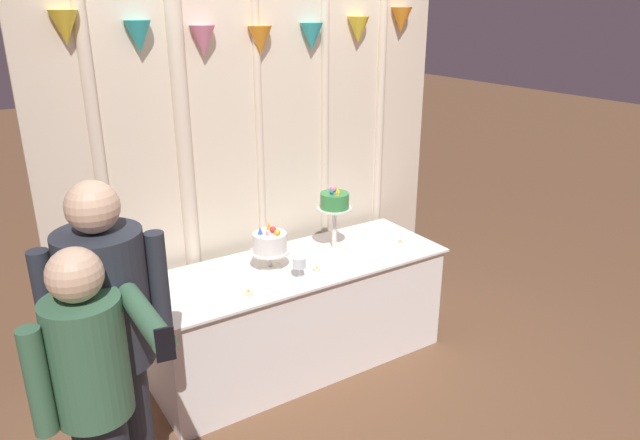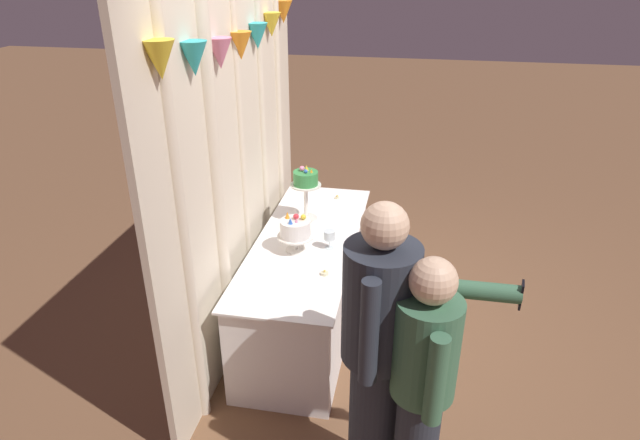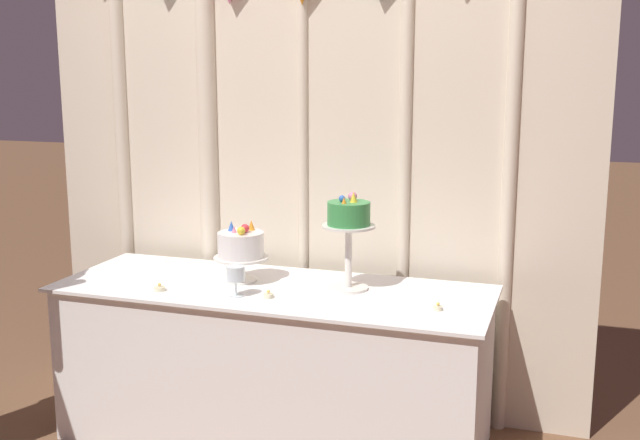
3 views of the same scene
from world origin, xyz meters
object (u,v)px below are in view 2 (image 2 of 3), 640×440
Objects in this scene: cake_display_nearleft at (295,229)px; tealight_near_left at (329,237)px; guest_man_dark_suit at (378,345)px; tealight_far_left at (325,273)px; guest_girl_blue_dress at (424,382)px; cake_table at (307,282)px; tealight_near_right at (338,198)px; cake_display_nearright at (306,183)px; wine_glass at (329,236)px.

tealight_near_left is (0.21, -0.20, -0.15)m from cake_display_nearleft.
tealight_far_left is at bearing 26.00° from guest_man_dark_suit.
guest_girl_blue_dress reaches higher than tealight_far_left.
cake_table is 0.55m from cake_display_nearleft.
tealight_far_left is at bearing 33.20° from guest_girl_blue_dress.
tealight_far_left is 1.20m from tealight_near_right.
cake_display_nearleft reaches higher than cake_table.
cake_display_nearleft is 0.19× the size of guest_girl_blue_dress.
cake_table is 38.88× the size of tealight_far_left.
tealight_near_right is (1.20, 0.11, 0.00)m from tealight_far_left.
guest_man_dark_suit is (-0.83, -0.41, 0.15)m from tealight_far_left.
guest_girl_blue_dress is at bearing -144.55° from cake_display_nearleft.
cake_display_nearright is 1.75m from guest_man_dark_suit.
tealight_near_right is (0.92, -0.15, -0.15)m from cake_display_nearleft.
cake_display_nearright is 0.30× the size of guest_girl_blue_dress.
cake_display_nearright is 9.94× the size of tealight_near_left.
wine_glass is at bearing 26.70° from guest_girl_blue_dress.
cake_display_nearright is at bearing 157.26° from tealight_near_right.
tealight_far_left is at bearing -174.93° from tealight_near_right.
cake_display_nearleft is 0.63× the size of cake_display_nearright.
guest_man_dark_suit is (-1.32, -0.46, 0.15)m from tealight_near_left.
cake_display_nearleft is 6.29× the size of tealight_near_left.
tealight_far_left is (-0.35, -0.03, -0.09)m from wine_glass.
cake_display_nearright is at bearing 12.80° from cake_table.
cake_display_nearright is (0.33, 0.07, 0.66)m from cake_table.
cake_table is 7.03× the size of cake_display_nearleft.
cake_display_nearleft reaches higher than tealight_near_left.
tealight_near_left is (0.04, -0.16, 0.37)m from cake_table.
guest_girl_blue_dress is (-1.32, -0.66, -0.01)m from wine_glass.
guest_girl_blue_dress reaches higher than tealight_near_right.
cake_display_nearright reaches higher than cake_display_nearleft.
cake_display_nearright is 0.46m from tealight_near_left.
wine_glass is 0.08× the size of guest_man_dark_suit.
guest_girl_blue_dress reaches higher than cake_display_nearright.
guest_girl_blue_dress is (-1.41, -0.84, 0.45)m from cake_table.
cake_display_nearleft reaches higher than tealight_far_left.
guest_girl_blue_dress is (-2.16, -0.74, 0.08)m from tealight_near_right.
cake_table is 1.33× the size of guest_girl_blue_dress.
cake_display_nearright is at bearing 39.03° from tealight_near_left.
tealight_far_left is 1.36× the size of tealight_near_right.
guest_man_dark_suit is (-2.03, -0.51, 0.15)m from tealight_near_right.
guest_girl_blue_dress reaches higher than wine_glass.
cake_display_nearleft is 1.29m from guest_man_dark_suit.
guest_man_dark_suit is 0.27m from guest_girl_blue_dress.
cake_table is at bearing 62.55° from wine_glass.
cake_display_nearleft is at bearing 171.00° from tealight_near_right.
guest_man_dark_suit is at bearing -154.24° from cake_table.
cake_table is 0.84m from tealight_near_right.
cake_table is 44.22× the size of tealight_near_left.
wine_glass is 3.62× the size of tealight_near_right.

